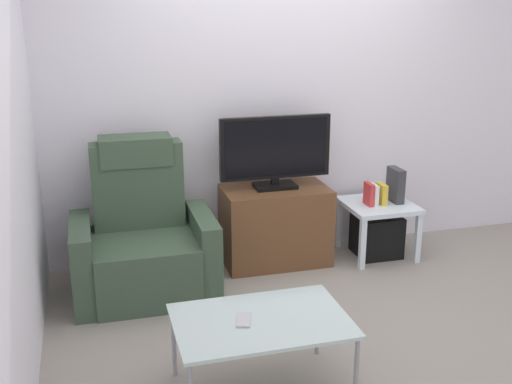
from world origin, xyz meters
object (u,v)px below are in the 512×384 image
at_px(tv_stand, 275,225).
at_px(side_table, 378,211).
at_px(book_middle, 374,194).
at_px(recliner_armchair, 143,241).
at_px(book_leftmost, 369,194).
at_px(television, 275,151).
at_px(cell_phone, 244,320).
at_px(coffee_table, 261,324).
at_px(book_rightmost, 381,194).
at_px(game_console, 395,185).
at_px(subwoofer_box, 377,235).

xyz_separation_m(tv_stand, side_table, (0.84, -0.08, 0.07)).
bearing_deg(book_middle, recliner_armchair, -175.85).
xyz_separation_m(tv_stand, book_leftmost, (0.74, -0.10, 0.22)).
relative_size(television, cell_phone, 5.76).
bearing_deg(television, book_leftmost, -8.78).
height_order(recliner_armchair, side_table, recliner_armchair).
bearing_deg(coffee_table, book_rightmost, 46.88).
relative_size(book_leftmost, book_rightmost, 1.08).
bearing_deg(cell_phone, tv_stand, 85.12).
bearing_deg(game_console, book_leftmost, -173.02).
xyz_separation_m(recliner_armchair, cell_phone, (0.38, -1.39, 0.06)).
bearing_deg(book_middle, coffee_table, -131.78).
height_order(side_table, cell_phone, side_table).
bearing_deg(book_rightmost, game_console, 12.50).
bearing_deg(cell_phone, recliner_armchair, 122.91).
bearing_deg(tv_stand, side_table, -5.15).
height_order(tv_stand, subwoofer_box, tv_stand).
height_order(book_middle, coffee_table, book_middle).
bearing_deg(book_rightmost, tv_stand, 173.58).
bearing_deg(book_leftmost, coffee_table, -130.85).
height_order(book_leftmost, book_middle, book_leftmost).
bearing_deg(game_console, cell_phone, -136.90).
distance_m(book_rightmost, cell_phone, 2.16).
distance_m(television, coffee_table, 1.82).
bearing_deg(cell_phone, game_console, 60.74).
bearing_deg(book_leftmost, cell_phone, -132.88).
xyz_separation_m(side_table, book_middle, (-0.06, -0.02, 0.15)).
bearing_deg(coffee_table, tv_stand, 70.35).
bearing_deg(book_middle, side_table, 19.66).
height_order(book_rightmost, game_console, game_console).
bearing_deg(coffee_table, cell_phone, 174.27).
bearing_deg(tv_stand, book_leftmost, -7.36).
xyz_separation_m(television, cell_phone, (-0.67, -1.64, -0.47)).
distance_m(recliner_armchair, book_rightmost, 1.91).
height_order(tv_stand, book_leftmost, book_leftmost).
distance_m(tv_stand, television, 0.60).
height_order(recliner_armchair, subwoofer_box, recliner_armchair).
bearing_deg(book_leftmost, television, 171.22).
height_order(tv_stand, book_middle, tv_stand).
distance_m(book_middle, cell_phone, 2.11).
height_order(tv_stand, recliner_armchair, recliner_armchair).
bearing_deg(side_table, book_rightmost, -64.17).
height_order(television, book_middle, television).
xyz_separation_m(book_rightmost, game_console, (0.14, 0.03, 0.05)).
relative_size(television, subwoofer_box, 2.55).
bearing_deg(recliner_armchair, television, 1.50).
distance_m(coffee_table, cell_phone, 0.10).
relative_size(side_table, book_leftmost, 3.03).
bearing_deg(television, side_table, -6.41).
distance_m(subwoofer_box, coffee_table, 2.12).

